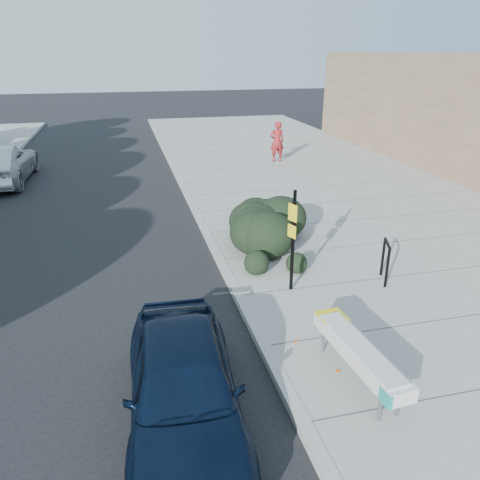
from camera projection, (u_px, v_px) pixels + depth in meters
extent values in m
plane|color=black|center=(239.00, 301.00, 10.55)|extent=(120.00, 120.00, 0.00)
cube|color=gray|center=(361.00, 211.00, 16.27)|extent=(11.20, 50.00, 0.15)
cube|color=#9E9E99|center=(202.00, 224.00, 15.01)|extent=(0.22, 50.00, 0.17)
cylinder|color=gray|center=(380.00, 408.00, 6.86)|extent=(0.05, 0.05, 0.45)
cylinder|color=gray|center=(398.00, 404.00, 6.95)|extent=(0.05, 0.05, 0.45)
cylinder|color=gray|center=(323.00, 341.00, 8.44)|extent=(0.05, 0.05, 0.45)
cylinder|color=gray|center=(339.00, 338.00, 8.53)|extent=(0.05, 0.05, 0.45)
cylinder|color=gray|center=(350.00, 362.00, 7.58)|extent=(0.16, 1.80, 0.04)
cylinder|color=gray|center=(367.00, 358.00, 7.67)|extent=(0.16, 1.80, 0.04)
cube|color=#B2B2B2|center=(359.00, 352.00, 7.57)|extent=(0.63, 2.39, 0.25)
cube|color=yellow|center=(332.00, 316.00, 8.34)|extent=(0.51, 0.50, 0.02)
cube|color=teal|center=(386.00, 398.00, 6.56)|extent=(0.07, 0.27, 0.22)
cylinder|color=black|center=(387.00, 268.00, 10.70)|extent=(0.06, 0.06, 0.97)
cylinder|color=black|center=(383.00, 257.00, 11.27)|extent=(0.06, 0.06, 0.97)
cylinder|color=black|center=(387.00, 243.00, 10.80)|extent=(0.28, 0.60, 0.06)
cube|color=black|center=(293.00, 242.00, 10.32)|extent=(0.07, 0.07, 2.36)
cube|color=yellow|center=(293.00, 213.00, 10.04)|extent=(0.11, 0.26, 0.38)
cube|color=yellow|center=(292.00, 231.00, 10.20)|extent=(0.11, 0.25, 0.29)
ellipsoid|color=black|center=(270.00, 224.00, 12.89)|extent=(2.63, 3.91, 1.34)
imported|color=black|center=(183.00, 385.00, 6.86)|extent=(1.90, 4.21, 1.40)
imported|color=maroon|center=(277.00, 142.00, 22.87)|extent=(0.71, 0.47, 1.94)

